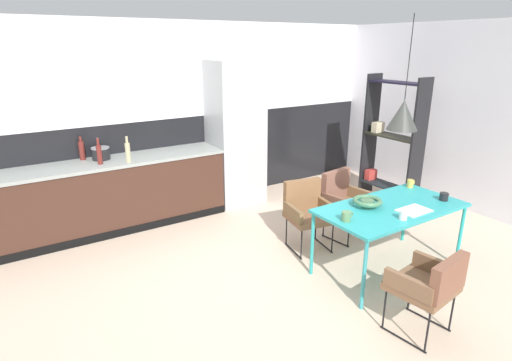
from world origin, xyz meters
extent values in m
plane|color=beige|center=(0.00, 0.00, 0.00)|extent=(8.52, 8.52, 0.00)
cube|color=black|center=(0.00, 2.81, 0.65)|extent=(6.56, 0.12, 1.30)
cube|color=white|center=(0.00, 2.81, 1.95)|extent=(6.56, 0.12, 1.30)
cube|color=silver|center=(3.22, 0.00, 1.30)|extent=(0.12, 5.74, 2.61)
cube|color=#3E241B|center=(-1.48, 2.45, 0.44)|extent=(3.29, 0.60, 0.87)
cube|color=gray|center=(-1.48, 2.45, 0.89)|extent=(3.32, 0.63, 0.04)
cube|color=black|center=(-1.48, 2.15, 0.05)|extent=(3.29, 0.01, 0.10)
cube|color=#ADAFB2|center=(0.54, 2.45, 1.04)|extent=(0.72, 0.60, 2.09)
cube|color=teal|center=(0.85, -0.18, 0.71)|extent=(1.53, 0.79, 0.03)
cylinder|color=teal|center=(0.13, 0.18, 0.35)|extent=(0.04, 0.04, 0.69)
cylinder|color=teal|center=(1.58, 0.18, 0.35)|extent=(0.04, 0.04, 0.69)
cylinder|color=teal|center=(0.13, -0.53, 0.35)|extent=(0.04, 0.04, 0.69)
cylinder|color=teal|center=(1.58, -0.53, 0.35)|extent=(0.04, 0.04, 0.69)
cube|color=brown|center=(1.05, 0.62, 0.42)|extent=(0.54, 0.52, 0.06)
cube|color=brown|center=(1.02, 0.82, 0.64)|extent=(0.46, 0.14, 0.37)
cube|color=brown|center=(1.27, 0.66, 0.52)|extent=(0.11, 0.42, 0.14)
cube|color=brown|center=(0.84, 0.59, 0.52)|extent=(0.11, 0.42, 0.14)
cylinder|color=black|center=(1.28, 0.46, 0.19)|extent=(0.02, 0.02, 0.39)
cylinder|color=black|center=(0.88, 0.41, 0.19)|extent=(0.02, 0.02, 0.39)
cylinder|color=black|center=(1.22, 0.84, 0.19)|extent=(0.02, 0.02, 0.39)
cylinder|color=black|center=(0.83, 0.78, 0.19)|extent=(0.02, 0.02, 0.39)
cylinder|color=black|center=(1.25, 0.65, 0.01)|extent=(0.07, 0.41, 0.02)
cylinder|color=black|center=(0.86, 0.60, 0.01)|extent=(0.07, 0.41, 0.02)
cube|color=brown|center=(0.29, -0.99, 0.42)|extent=(0.54, 0.52, 0.06)
cube|color=brown|center=(0.32, -1.19, 0.60)|extent=(0.46, 0.14, 0.30)
cube|color=brown|center=(0.08, -1.02, 0.52)|extent=(0.10, 0.42, 0.14)
cube|color=brown|center=(0.51, -0.96, 0.52)|extent=(0.10, 0.42, 0.14)
cylinder|color=black|center=(0.07, -0.83, 0.19)|extent=(0.02, 0.02, 0.39)
cylinder|color=black|center=(0.47, -0.78, 0.19)|extent=(0.02, 0.02, 0.39)
cylinder|color=black|center=(0.12, -1.21, 0.19)|extent=(0.02, 0.02, 0.39)
cylinder|color=black|center=(0.52, -1.15, 0.19)|extent=(0.02, 0.02, 0.39)
cylinder|color=black|center=(0.09, -1.02, 0.01)|extent=(0.07, 0.41, 0.02)
cylinder|color=black|center=(0.49, -0.97, 0.01)|extent=(0.07, 0.41, 0.02)
cube|color=brown|center=(0.46, 0.63, 0.40)|extent=(0.56, 0.54, 0.06)
cube|color=brown|center=(0.50, 0.83, 0.61)|extent=(0.46, 0.16, 0.37)
cube|color=brown|center=(0.68, 0.59, 0.50)|extent=(0.13, 0.42, 0.14)
cube|color=brown|center=(0.25, 0.67, 0.50)|extent=(0.13, 0.42, 0.14)
cylinder|color=black|center=(0.62, 0.41, 0.18)|extent=(0.02, 0.02, 0.37)
cylinder|color=black|center=(0.23, 0.48, 0.18)|extent=(0.02, 0.02, 0.37)
cylinder|color=black|center=(0.69, 0.78, 0.18)|extent=(0.02, 0.02, 0.37)
cylinder|color=black|center=(0.30, 0.85, 0.18)|extent=(0.02, 0.02, 0.37)
cylinder|color=black|center=(0.66, 0.59, 0.01)|extent=(0.09, 0.41, 0.02)
cylinder|color=black|center=(0.27, 0.67, 0.01)|extent=(0.09, 0.41, 0.02)
cylinder|color=#4C704C|center=(0.64, -0.04, 0.76)|extent=(0.14, 0.14, 0.07)
torus|color=#457550|center=(0.64, -0.04, 0.78)|extent=(0.29, 0.29, 0.05)
cube|color=white|center=(0.86, -0.38, 0.73)|extent=(0.16, 0.22, 0.01)
cube|color=white|center=(1.02, -0.38, 0.73)|extent=(0.16, 0.22, 0.01)
cube|color=beige|center=(0.94, -0.38, 0.74)|extent=(0.01, 0.23, 0.00)
cylinder|color=gold|center=(1.50, 0.11, 0.77)|extent=(0.07, 0.07, 0.09)
torus|color=gold|center=(1.55, 0.11, 0.78)|extent=(0.06, 0.01, 0.06)
cylinder|color=#5B8456|center=(0.20, -0.19, 0.77)|extent=(0.09, 0.09, 0.09)
torus|color=#5B8456|center=(0.26, -0.19, 0.78)|extent=(0.06, 0.01, 0.06)
cylinder|color=black|center=(1.45, -0.36, 0.77)|extent=(0.09, 0.09, 0.08)
torus|color=black|center=(1.51, -0.36, 0.77)|extent=(0.06, 0.01, 0.06)
cylinder|color=white|center=(0.68, -0.45, 0.77)|extent=(0.07, 0.07, 0.09)
torus|color=white|center=(0.73, -0.45, 0.77)|extent=(0.06, 0.01, 0.06)
cylinder|color=black|center=(-1.35, 2.56, 0.98)|extent=(0.22, 0.22, 0.14)
cylinder|color=gray|center=(-1.35, 2.56, 1.06)|extent=(0.22, 0.22, 0.01)
sphere|color=black|center=(-1.35, 2.56, 1.08)|extent=(0.02, 0.02, 0.02)
cylinder|color=tan|center=(-1.10, 2.24, 1.03)|extent=(0.06, 0.06, 0.24)
cylinder|color=tan|center=(-1.10, 2.24, 1.19)|extent=(0.03, 0.03, 0.08)
cylinder|color=maroon|center=(-1.55, 2.67, 1.03)|extent=(0.07, 0.07, 0.23)
cylinder|color=maroon|center=(-1.55, 2.67, 1.18)|extent=(0.03, 0.03, 0.06)
cylinder|color=maroon|center=(-1.41, 2.34, 1.03)|extent=(0.06, 0.06, 0.23)
cylinder|color=maroon|center=(-1.41, 2.34, 1.19)|extent=(0.03, 0.03, 0.09)
cube|color=black|center=(2.45, 1.61, 0.94)|extent=(0.30, 0.03, 1.88)
cube|color=black|center=(2.45, 0.74, 0.94)|extent=(0.30, 0.03, 1.88)
cube|color=black|center=(2.45, 1.18, 0.25)|extent=(0.30, 0.85, 0.02)
cube|color=#B73833|center=(2.45, 1.52, 0.34)|extent=(0.18, 0.10, 0.16)
cube|color=black|center=(2.45, 1.18, 1.02)|extent=(0.30, 0.85, 0.02)
cube|color=beige|center=(2.45, 1.47, 1.10)|extent=(0.18, 0.10, 0.15)
cube|color=black|center=(2.45, 1.18, 1.78)|extent=(0.30, 0.85, 0.02)
cylinder|color=black|center=(0.85, -0.19, 2.18)|extent=(0.01, 0.01, 0.75)
cone|color=#323430|center=(0.85, -0.19, 1.66)|extent=(0.29, 0.29, 0.28)
camera|label=1|loc=(-2.42, -2.72, 2.30)|focal=28.99mm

